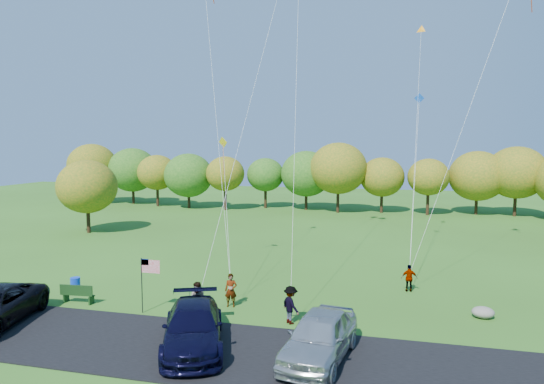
{
  "coord_description": "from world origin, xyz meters",
  "views": [
    {
      "loc": [
        6.13,
        -21.92,
        8.5
      ],
      "look_at": [
        -0.92,
        6.0,
        5.6
      ],
      "focal_mm": 32.0,
      "sensor_mm": 36.0,
      "label": 1
    }
  ],
  "objects_px": {
    "flyer_d": "(409,278)",
    "flyer_c": "(291,305)",
    "minivan_silver": "(319,336)",
    "flyer_b": "(198,301)",
    "trash_barrel": "(75,285)",
    "minivan_navy": "(193,327)",
    "flyer_a": "(231,290)",
    "park_bench": "(77,293)"
  },
  "relations": [
    {
      "from": "flyer_b",
      "to": "flyer_a",
      "type": "bearing_deg",
      "value": 62.48
    },
    {
      "from": "flyer_b",
      "to": "trash_barrel",
      "type": "bearing_deg",
      "value": 159.13
    },
    {
      "from": "flyer_b",
      "to": "flyer_d",
      "type": "height_order",
      "value": "flyer_b"
    },
    {
      "from": "park_bench",
      "to": "flyer_b",
      "type": "bearing_deg",
      "value": -9.81
    },
    {
      "from": "minivan_navy",
      "to": "flyer_d",
      "type": "bearing_deg",
      "value": 27.87
    },
    {
      "from": "minivan_navy",
      "to": "trash_barrel",
      "type": "xyz_separation_m",
      "value": [
        -9.72,
        5.57,
        -0.51
      ]
    },
    {
      "from": "minivan_silver",
      "to": "flyer_d",
      "type": "xyz_separation_m",
      "value": [
        3.68,
        10.09,
        -0.2
      ]
    },
    {
      "from": "minivan_silver",
      "to": "flyer_b",
      "type": "xyz_separation_m",
      "value": [
        -6.32,
        2.95,
        -0.05
      ]
    },
    {
      "from": "minivan_navy",
      "to": "flyer_b",
      "type": "bearing_deg",
      "value": 88.02
    },
    {
      "from": "flyer_b",
      "to": "minivan_silver",
      "type": "bearing_deg",
      "value": -29.96
    },
    {
      "from": "minivan_navy",
      "to": "trash_barrel",
      "type": "distance_m",
      "value": 11.21
    },
    {
      "from": "flyer_a",
      "to": "park_bench",
      "type": "relative_size",
      "value": 0.94
    },
    {
      "from": "flyer_a",
      "to": "trash_barrel",
      "type": "distance_m",
      "value": 9.56
    },
    {
      "from": "minivan_silver",
      "to": "park_bench",
      "type": "height_order",
      "value": "minivan_silver"
    },
    {
      "from": "flyer_d",
      "to": "trash_barrel",
      "type": "bearing_deg",
      "value": 7.97
    },
    {
      "from": "flyer_c",
      "to": "trash_barrel",
      "type": "relative_size",
      "value": 2.21
    },
    {
      "from": "minivan_navy",
      "to": "flyer_d",
      "type": "distance_m",
      "value": 13.6
    },
    {
      "from": "flyer_d",
      "to": "flyer_a",
      "type": "bearing_deg",
      "value": 22.47
    },
    {
      "from": "flyer_d",
      "to": "park_bench",
      "type": "height_order",
      "value": "flyer_d"
    },
    {
      "from": "flyer_b",
      "to": "park_bench",
      "type": "xyz_separation_m",
      "value": [
        -7.2,
        0.65,
        -0.38
      ]
    },
    {
      "from": "flyer_a",
      "to": "flyer_d",
      "type": "bearing_deg",
      "value": 20.05
    },
    {
      "from": "minivan_silver",
      "to": "flyer_c",
      "type": "bearing_deg",
      "value": 126.0
    },
    {
      "from": "minivan_silver",
      "to": "flyer_c",
      "type": "xyz_separation_m",
      "value": [
        -1.91,
        3.57,
        -0.08
      ]
    },
    {
      "from": "minivan_navy",
      "to": "flyer_b",
      "type": "distance_m",
      "value": 3.3
    },
    {
      "from": "flyer_c",
      "to": "minivan_navy",
      "type": "bearing_deg",
      "value": 92.57
    },
    {
      "from": "minivan_navy",
      "to": "park_bench",
      "type": "distance_m",
      "value": 9.1
    },
    {
      "from": "flyer_b",
      "to": "flyer_d",
      "type": "relative_size",
      "value": 1.19
    },
    {
      "from": "flyer_b",
      "to": "trash_barrel",
      "type": "distance_m",
      "value": 8.99
    },
    {
      "from": "flyer_d",
      "to": "flyer_c",
      "type": "bearing_deg",
      "value": 43.28
    },
    {
      "from": "minivan_silver",
      "to": "flyer_c",
      "type": "relative_size",
      "value": 3.0
    },
    {
      "from": "flyer_c",
      "to": "flyer_a",
      "type": "bearing_deg",
      "value": 20.42
    },
    {
      "from": "minivan_navy",
      "to": "flyer_a",
      "type": "xyz_separation_m",
      "value": [
        -0.18,
        5.3,
        -0.04
      ]
    },
    {
      "from": "flyer_c",
      "to": "flyer_d",
      "type": "bearing_deg",
      "value": -86.25
    },
    {
      "from": "minivan_silver",
      "to": "park_bench",
      "type": "distance_m",
      "value": 14.0
    },
    {
      "from": "flyer_b",
      "to": "flyer_c",
      "type": "height_order",
      "value": "flyer_b"
    },
    {
      "from": "flyer_b",
      "to": "trash_barrel",
      "type": "height_order",
      "value": "flyer_b"
    },
    {
      "from": "flyer_b",
      "to": "trash_barrel",
      "type": "relative_size",
      "value": 2.29
    },
    {
      "from": "minivan_silver",
      "to": "trash_barrel",
      "type": "bearing_deg",
      "value": 168.04
    },
    {
      "from": "minivan_silver",
      "to": "flyer_a",
      "type": "relative_size",
      "value": 3.09
    },
    {
      "from": "flyer_c",
      "to": "flyer_d",
      "type": "relative_size",
      "value": 1.15
    },
    {
      "from": "minivan_silver",
      "to": "trash_barrel",
      "type": "height_order",
      "value": "minivan_silver"
    },
    {
      "from": "flyer_d",
      "to": "trash_barrel",
      "type": "xyz_separation_m",
      "value": [
        -18.64,
        -4.69,
        -0.38
      ]
    }
  ]
}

